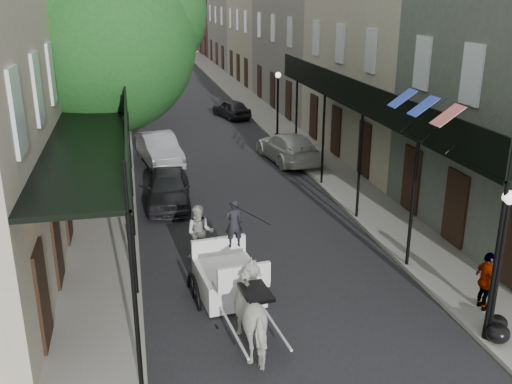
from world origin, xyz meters
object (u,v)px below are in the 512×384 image
car_left_near (169,188)px  pedestrian_sidewalk_left (93,132)px  car_right_far (231,109)px  lamppost_right_far (278,105)px  car_left_far (137,92)px  tree_far (118,29)px  car_left_mid (159,149)px  carriage (224,251)px  car_right_near (288,147)px  pedestrian_walking (200,233)px  tree_near (115,33)px  lamppost_left (127,181)px  lamppost_right_near (499,265)px  horse (257,313)px  pedestrian_sidewalk_right (486,281)px

car_left_near → pedestrian_sidewalk_left: bearing=114.5°
car_right_far → car_left_near: bearing=55.9°
lamppost_right_far → car_left_far: (-7.39, 14.04, -1.32)m
tree_far → car_left_mid: tree_far is taller
car_left_far → carriage: bearing=-104.1°
pedestrian_sidewalk_left → car_right_near: (9.40, -3.67, -0.40)m
pedestrian_walking → car_right_far: size_ratio=0.49×
tree_far → car_right_near: 13.84m
tree_near → car_right_near: size_ratio=1.98×
carriage → car_left_near: carriage is taller
lamppost_left → car_left_far: (0.81, 26.04, -1.32)m
pedestrian_sidewalk_left → car_left_near: size_ratio=0.48×
lamppost_right_near → horse: (-5.40, 1.00, -1.13)m
pedestrian_sidewalk_right → car_right_near: bearing=9.3°
lamppost_right_near → lamppost_right_far: (0.00, 20.00, 0.00)m
car_left_near → car_left_mid: size_ratio=0.92×
pedestrian_walking → tree_far: bearing=110.9°
carriage → car_left_mid: bearing=88.2°
tree_far → car_right_near: bearing=-52.4°
lamppost_right_near → car_left_near: size_ratio=0.91×
lamppost_left → car_right_far: 20.00m
carriage → lamppost_right_near: bearing=-40.2°
carriage → pedestrian_sidewalk_right: size_ratio=1.94×
carriage → pedestrian_sidewalk_left: bearing=98.7°
tree_near → carriage: (2.59, -8.33, -5.29)m
tree_near → pedestrian_sidewalk_right: tree_near is taller
pedestrian_sidewalk_left → car_left_far: bearing=-101.9°
pedestrian_sidewalk_left → car_left_near: pedestrian_sidewalk_left is taller
car_right_near → car_left_mid: bearing=-15.2°
car_left_far → car_right_near: car_left_far is taller
car_right_far → lamppost_left: bearing=54.6°
tree_far → lamppost_left: tree_far is taller
carriage → car_right_near: carriage is taller
lamppost_right_near → lamppost_right_far: same height
lamppost_left → lamppost_right_near: bearing=-44.3°
pedestrian_walking → tree_near: bearing=124.1°
tree_near → horse: size_ratio=4.42×
car_left_near → car_right_far: bearing=75.7°
pedestrian_sidewalk_left → car_left_far: (2.51, 14.37, -0.37)m
car_right_near → lamppost_right_far: bearing=-103.8°
carriage → car_left_far: size_ratio=0.58×
carriage → pedestrian_sidewalk_left: 16.36m
pedestrian_sidewalk_right → car_right_far: (-2.05, 25.53, -0.30)m
lamppost_right_near → lamppost_left: (-8.20, 8.00, 0.00)m
lamppost_left → carriage: lamppost_left is taller
tree_near → horse: 12.82m
carriage → lamppost_right_far: bearing=64.4°
pedestrian_walking → car_right_near: pedestrian_walking is taller
lamppost_right_far → car_right_far: 7.04m
lamppost_right_near → pedestrian_sidewalk_left: 22.04m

